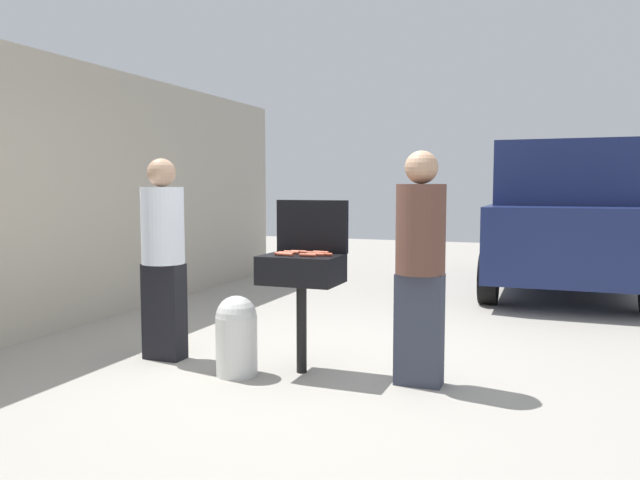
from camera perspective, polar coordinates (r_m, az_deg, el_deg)
ground_plane at (r=5.02m, az=-0.16°, el=-11.86°), size 24.00×24.00×0.00m
house_wall_side at (r=7.26m, az=-19.95°, el=4.02°), size 0.24×8.00×2.75m
bbq_grill at (r=4.80m, az=-1.72°, el=-3.10°), size 0.60×0.44×0.92m
grill_lid_open at (r=4.97m, az=-0.74°, el=1.27°), size 0.60×0.05×0.42m
hot_dog_0 at (r=4.67m, az=-1.11°, el=-1.39°), size 0.13×0.03×0.03m
hot_dog_1 at (r=4.72m, az=-3.23°, el=-1.32°), size 0.13×0.04×0.03m
hot_dog_2 at (r=4.85m, az=0.10°, el=-1.16°), size 0.13×0.04×0.03m
hot_dog_3 at (r=4.80m, az=-3.10°, el=-1.22°), size 0.13×0.03×0.03m
hot_dog_4 at (r=4.71m, az=0.36°, el=-1.33°), size 0.13×0.04×0.03m
hot_dog_5 at (r=4.87m, az=-2.64°, el=-1.13°), size 0.13×0.04×0.03m
hot_dog_6 at (r=4.76m, az=-3.46°, el=-1.27°), size 0.13×0.03×0.03m
hot_dog_7 at (r=4.71m, az=-0.40°, el=-1.34°), size 0.13×0.04×0.03m
hot_dog_8 at (r=4.82m, az=-0.54°, el=-1.19°), size 0.13×0.04×0.03m
hot_dog_9 at (r=4.90m, az=-1.94°, el=-1.10°), size 0.13×0.03×0.03m
propane_tank at (r=4.86m, az=-7.68°, el=-8.54°), size 0.32×0.32×0.62m
person_left at (r=5.34m, az=-14.22°, el=-1.00°), size 0.35×0.35×1.68m
person_right at (r=4.54m, az=9.19°, el=-1.75°), size 0.36×0.36×1.71m
parked_minivan at (r=9.36m, az=21.70°, el=1.96°), size 2.06×4.42×2.02m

